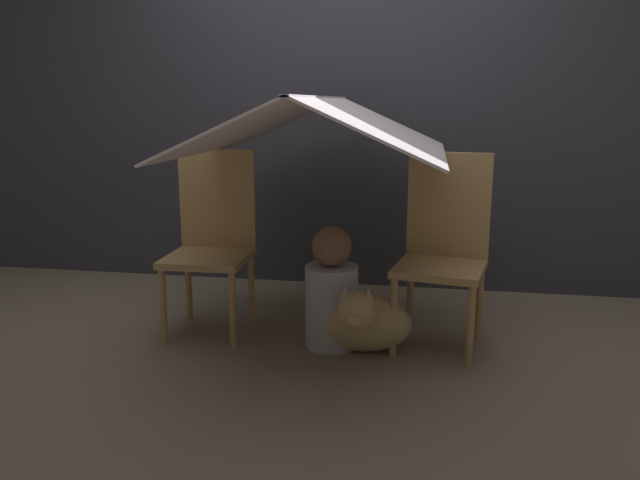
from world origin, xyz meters
The scene contains 7 objects.
ground_plane centered at (0.00, 0.00, 0.00)m, with size 8.80×8.80×0.00m, color gray.
wall_back centered at (0.00, 1.16, 1.25)m, with size 7.00×0.05×2.50m.
chair_left centered at (-0.61, 0.18, 0.52)m, with size 0.44×0.44×0.98m.
chair_right centered at (0.63, 0.17, 0.52)m, with size 0.50×0.50×0.98m.
sheet_canopy centered at (0.00, 0.09, 1.12)m, with size 1.23×1.55×0.28m.
person_front centered at (0.07, 0.02, 0.28)m, with size 0.27×0.27×0.63m.
dog centered at (0.23, -0.06, 0.17)m, with size 0.52×0.44×0.39m.
Camera 1 is at (0.54, -2.99, 1.24)m, focal length 35.00 mm.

